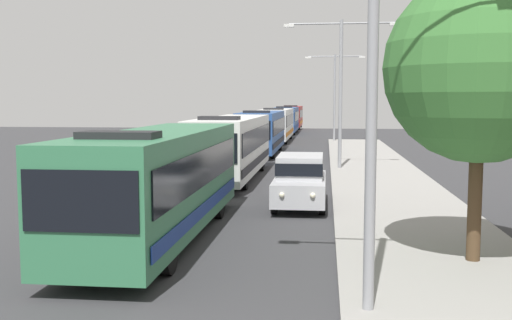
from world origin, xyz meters
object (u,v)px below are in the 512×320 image
object	(u,v)px
bus_second_in_line	(232,145)
bus_middle	(262,131)
bus_tail_end	(292,116)
roadside_tree	(480,68)
bus_lead	(160,179)
streetlamp_mid	(341,77)
bus_rear	(286,119)
white_suv	(300,179)
streetlamp_near	(374,8)
streetlamp_far	(335,88)
bus_fourth_in_line	(277,123)

from	to	relation	value
bus_second_in_line	bus_middle	bearing A→B (deg)	90.00
bus_middle	bus_tail_end	bearing A→B (deg)	90.00
bus_second_in_line	roadside_tree	xyz separation A→B (m)	(8.08, -15.17, 2.94)
bus_lead	roadside_tree	bearing A→B (deg)	-13.75
bus_lead	streetlamp_mid	distance (m)	18.51
bus_rear	bus_second_in_line	bearing A→B (deg)	-90.00
bus_tail_end	white_suv	xyz separation A→B (m)	(3.70, -61.12, -0.66)
bus_rear	bus_tail_end	world-z (taller)	same
bus_second_in_line	streetlamp_near	bearing A→B (deg)	-74.01
white_suv	roadside_tree	size ratio (longest dim) A/B	0.71
bus_rear	roadside_tree	size ratio (longest dim) A/B	1.57
bus_middle	roadside_tree	world-z (taller)	roadside_tree
bus_tail_end	bus_rear	bearing A→B (deg)	-90.00
white_suv	streetlamp_far	bearing A→B (deg)	87.20
bus_fourth_in_line	bus_second_in_line	bearing A→B (deg)	-90.00
bus_second_in_line	bus_tail_end	world-z (taller)	same
bus_middle	bus_rear	distance (m)	27.00
streetlamp_near	bus_rear	bearing A→B (deg)	95.16
bus_middle	bus_tail_end	size ratio (longest dim) A/B	1.05
streetlamp_near	bus_lead	bearing A→B (deg)	133.72
bus_second_in_line	bus_fourth_in_line	bearing A→B (deg)	90.00
streetlamp_far	streetlamp_mid	bearing A→B (deg)	-90.00
bus_lead	white_suv	bearing A→B (deg)	56.47
bus_lead	streetlamp_far	size ratio (longest dim) A/B	1.41
bus_lead	streetlamp_mid	bearing A→B (deg)	72.73
bus_rear	bus_middle	bearing A→B (deg)	-90.00
bus_tail_end	streetlamp_far	bearing A→B (deg)	-78.41
streetlamp_far	roadside_tree	world-z (taller)	streetlamp_far
bus_tail_end	white_suv	world-z (taller)	bus_tail_end
bus_fourth_in_line	white_suv	xyz separation A→B (m)	(3.70, -35.18, -0.66)
bus_middle	white_suv	distance (m)	21.91
bus_lead	streetlamp_far	bearing A→B (deg)	82.38
streetlamp_mid	roadside_tree	world-z (taller)	streetlamp_mid
bus_lead	bus_tail_end	bearing A→B (deg)	90.00
bus_fourth_in_line	bus_lead	bearing A→B (deg)	-90.00
streetlamp_mid	bus_lead	bearing A→B (deg)	-107.27
white_suv	streetlamp_near	distance (m)	12.20
white_suv	roadside_tree	distance (m)	9.45
bus_rear	streetlamp_far	size ratio (longest dim) A/B	1.32
bus_middle	bus_fourth_in_line	size ratio (longest dim) A/B	0.92
bus_rear	streetlamp_far	xyz separation A→B (m)	(5.40, -13.79, 3.33)
bus_lead	bus_middle	xyz separation A→B (m)	(0.00, 27.17, 0.00)
bus_lead	bus_rear	distance (m)	54.17
bus_fourth_in_line	streetlamp_mid	xyz separation A→B (m)	(5.40, -23.40, 3.47)
bus_tail_end	bus_lead	bearing A→B (deg)	-90.00
white_suv	roadside_tree	bearing A→B (deg)	-59.88
bus_lead	bus_rear	world-z (taller)	same
bus_second_in_line	streetlamp_mid	xyz separation A→B (m)	(5.40, 4.17, 3.47)
bus_lead	bus_fourth_in_line	size ratio (longest dim) A/B	0.92
roadside_tree	streetlamp_near	bearing A→B (deg)	-126.21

